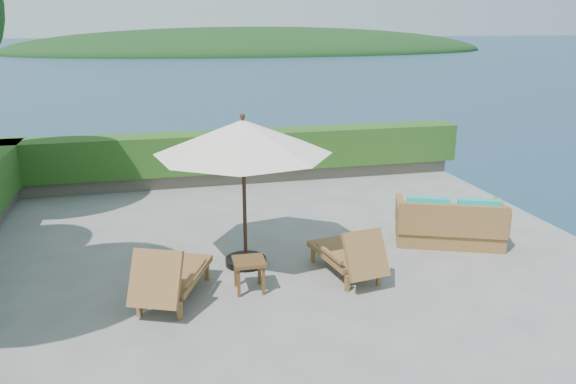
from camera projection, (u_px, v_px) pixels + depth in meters
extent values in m
plane|color=gray|center=(282.00, 266.00, 9.78)|extent=(12.00, 12.00, 0.00)
cube|color=#4E463D|center=(282.00, 344.00, 10.23)|extent=(12.00, 12.00, 3.00)
ellipsoid|color=#133215|center=(255.00, 52.00, 146.57)|extent=(126.00, 57.60, 12.60)
cube|color=#665E51|center=(235.00, 175.00, 14.94)|extent=(12.00, 0.60, 0.36)
cube|color=#204614|center=(234.00, 151.00, 14.75)|extent=(12.40, 0.90, 1.00)
cylinder|color=black|center=(246.00, 261.00, 9.85)|extent=(0.84, 0.84, 0.11)
cylinder|color=#311B11|center=(244.00, 195.00, 9.50)|extent=(0.08, 0.08, 2.57)
cone|color=beige|center=(243.00, 137.00, 9.21)|extent=(3.48, 3.48, 0.56)
sphere|color=#311B11|center=(242.00, 116.00, 9.11)|extent=(0.11, 0.11, 0.09)
cube|color=olive|center=(139.00, 307.00, 8.08)|extent=(0.09, 0.09, 0.29)
cube|color=olive|center=(180.00, 310.00, 7.99)|extent=(0.09, 0.09, 0.29)
cube|color=olive|center=(171.00, 269.00, 9.33)|extent=(0.09, 0.09, 0.29)
cube|color=olive|center=(207.00, 272.00, 9.23)|extent=(0.09, 0.09, 0.29)
cube|color=olive|center=(177.00, 274.00, 8.71)|extent=(1.22, 1.60, 0.10)
cube|color=olive|center=(155.00, 279.00, 7.84)|extent=(0.85, 0.71, 0.77)
cube|color=olive|center=(148.00, 269.00, 8.51)|extent=(0.42, 0.89, 0.05)
cube|color=olive|center=(195.00, 272.00, 8.39)|extent=(0.42, 0.89, 0.05)
cube|color=olive|center=(347.00, 284.00, 8.83)|extent=(0.07, 0.07, 0.27)
cube|color=olive|center=(379.00, 277.00, 9.05)|extent=(0.07, 0.07, 0.27)
cube|color=olive|center=(313.00, 255.00, 9.92)|extent=(0.07, 0.07, 0.27)
cube|color=olive|center=(342.00, 250.00, 10.14)|extent=(0.07, 0.07, 0.27)
cube|color=olive|center=(342.00, 254.00, 9.52)|extent=(0.90, 1.44, 0.09)
cube|color=olive|center=(366.00, 255.00, 8.76)|extent=(0.74, 0.54, 0.72)
cube|color=olive|center=(329.00, 253.00, 9.16)|extent=(0.21, 0.88, 0.05)
cube|color=olive|center=(366.00, 247.00, 9.43)|extent=(0.21, 0.88, 0.05)
cube|color=brown|center=(239.00, 283.00, 8.62)|extent=(0.05, 0.05, 0.47)
cube|color=brown|center=(263.00, 281.00, 8.70)|extent=(0.05, 0.05, 0.47)
cube|color=brown|center=(236.00, 273.00, 8.98)|extent=(0.05, 0.05, 0.47)
cube|color=brown|center=(259.00, 271.00, 9.06)|extent=(0.05, 0.05, 0.47)
cube|color=brown|center=(249.00, 261.00, 8.76)|extent=(0.50, 0.50, 0.05)
cube|color=olive|center=(448.00, 231.00, 10.82)|extent=(2.19, 1.65, 0.44)
cube|color=olive|center=(453.00, 220.00, 10.28)|extent=(1.88, 0.88, 0.60)
cube|color=olive|center=(400.00, 213.00, 10.86)|extent=(0.49, 0.96, 0.49)
cube|color=olive|center=(501.00, 217.00, 10.59)|extent=(0.49, 0.96, 0.49)
cube|color=teal|center=(425.00, 214.00, 10.85)|extent=(1.09, 1.05, 0.20)
cube|color=teal|center=(474.00, 216.00, 10.72)|extent=(1.09, 1.05, 0.20)
cube|color=teal|center=(428.00, 208.00, 10.39)|extent=(0.77, 0.43, 0.39)
cube|color=teal|center=(479.00, 210.00, 10.26)|extent=(0.77, 0.43, 0.39)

